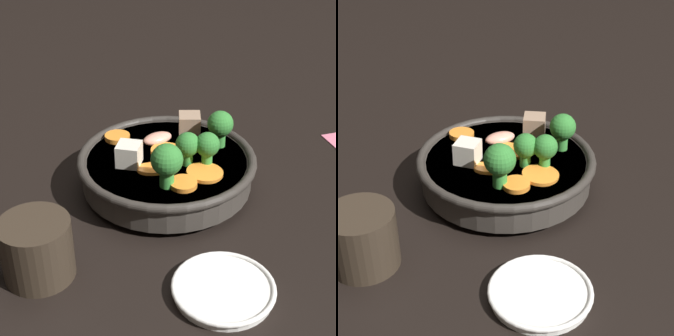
% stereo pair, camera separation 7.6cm
% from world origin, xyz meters
% --- Properties ---
extents(ground_plane, '(3.00, 3.00, 0.00)m').
position_xyz_m(ground_plane, '(0.00, 0.00, 0.00)').
color(ground_plane, black).
extents(stirfry_bowl, '(0.24, 0.24, 0.10)m').
position_xyz_m(stirfry_bowl, '(-0.00, 0.00, 0.04)').
color(stirfry_bowl, '#38332D').
rests_on(stirfry_bowl, ground_plane).
extents(side_saucer, '(0.11, 0.11, 0.01)m').
position_xyz_m(side_saucer, '(-0.06, 0.20, 0.01)').
color(side_saucer, white).
rests_on(side_saucer, ground_plane).
extents(dark_mug, '(0.10, 0.08, 0.07)m').
position_xyz_m(dark_mug, '(0.14, 0.17, 0.04)').
color(dark_mug, '#33281E').
rests_on(dark_mug, ground_plane).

